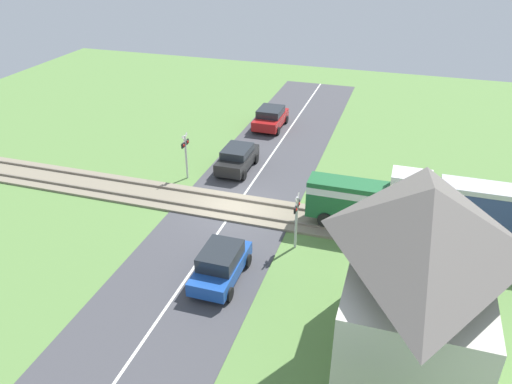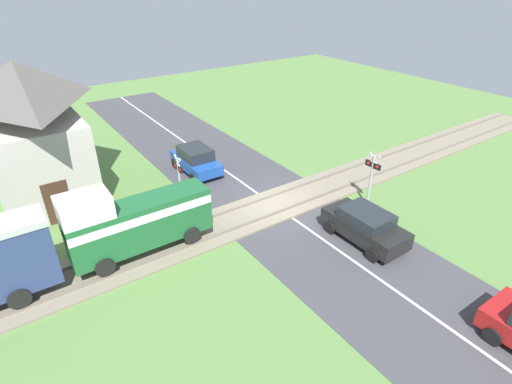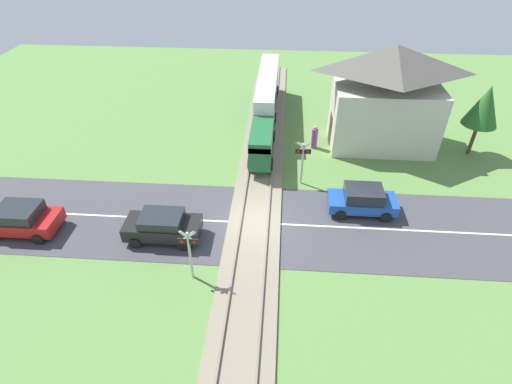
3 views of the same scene
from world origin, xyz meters
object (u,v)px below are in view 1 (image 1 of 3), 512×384
Objects in this scene: crossing_signal_west_approach at (186,150)px; station_building at (416,283)px; train at (465,211)px; pedestrian_by_station at (390,263)px; car_far_side at (221,264)px; crossing_signal_east_approach at (296,214)px; car_behind_queue at (271,117)px; car_near_crossing at (237,158)px.

station_building is at bearing 51.03° from crossing_signal_west_approach.
train is 1.95× the size of station_building.
pedestrian_by_station is (3.51, -2.99, -1.11)m from train.
train is 11.48m from car_far_side.
train is at bearing 80.54° from crossing_signal_west_approach.
car_far_side is 4.23m from crossing_signal_east_approach.
car_behind_queue is 22.72m from station_building.
station_building is (8.04, -2.15, 1.50)m from train.
train is 4.74m from pedestrian_by_station.
train reaches higher than car_near_crossing.
crossing_signal_east_approach is at bearing -102.57° from pedestrian_by_station.
pedestrian_by_station reaches higher than car_behind_queue.
car_far_side is (10.31, 2.88, 0.01)m from car_near_crossing.
car_near_crossing is (-4.51, -12.73, -1.09)m from train.
car_behind_queue is 2.27× the size of pedestrian_by_station.
pedestrian_by_station reaches higher than car_far_side.
crossing_signal_east_approach is (14.44, 5.37, 1.04)m from car_behind_queue.
station_building is at bearing 27.96° from car_behind_queue.
car_behind_queue is at bearing -159.60° from crossing_signal_east_approach.
station_building reaches higher than train.
pedestrian_by_station is at bearing -169.51° from station_building.
crossing_signal_west_approach is 16.88m from station_building.
crossing_signal_west_approach is (9.36, -2.49, 1.04)m from car_behind_queue.
car_behind_queue is 0.51× the size of station_building.
car_far_side is 0.98× the size of car_behind_queue.
train is 8.63× the size of pedestrian_by_station.
car_far_side is 1.30× the size of crossing_signal_west_approach.
car_near_crossing is 10.70m from car_far_side.
crossing_signal_east_approach is (5.07, 7.86, 0.00)m from crossing_signal_west_approach.
station_building is 5.30m from pedestrian_by_station.
car_behind_queue is 1.33× the size of crossing_signal_east_approach.
car_far_side is 7.23m from pedestrian_by_station.
crossing_signal_east_approach is at bearing 20.40° from car_behind_queue.
train is 3.90× the size of car_far_side.
car_far_side is 17.93m from car_behind_queue.
train is 5.05× the size of crossing_signal_east_approach.
station_building reaches higher than car_behind_queue.
station_building is 4.43× the size of pedestrian_by_station.
station_building reaches higher than car_far_side.
car_behind_queue is (-7.39, 0.00, 0.01)m from car_near_crossing.
car_far_side is 8.43m from station_building.
car_far_side is at bearing 32.79° from crossing_signal_west_approach.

